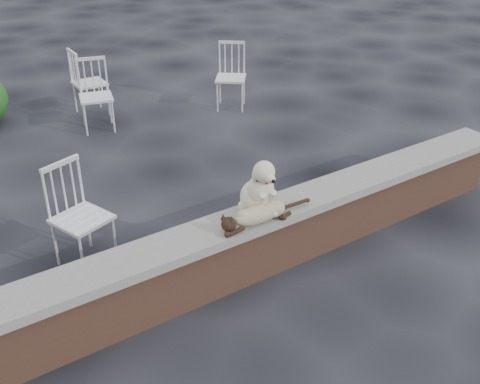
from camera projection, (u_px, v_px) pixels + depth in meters
ground at (246, 274)px, 4.99m from camera, size 60.00×60.00×0.00m
brick_wall at (247, 250)px, 4.87m from camera, size 6.00×0.30×0.50m
capstone at (247, 221)px, 4.73m from camera, size 6.20×0.40×0.08m
dog at (257, 184)px, 4.67m from camera, size 0.37×0.47×0.51m
cat at (259, 212)px, 4.60m from camera, size 1.05×0.33×0.18m
chair_d at (231, 77)px, 8.34m from camera, size 0.79×0.79×0.94m
chair_a at (82, 217)px, 4.92m from camera, size 0.71×0.71×0.94m
chair_b at (96, 96)px, 7.61m from camera, size 0.70×0.70×0.94m
chair_e at (89, 82)px, 8.13m from camera, size 0.58×0.58×0.94m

